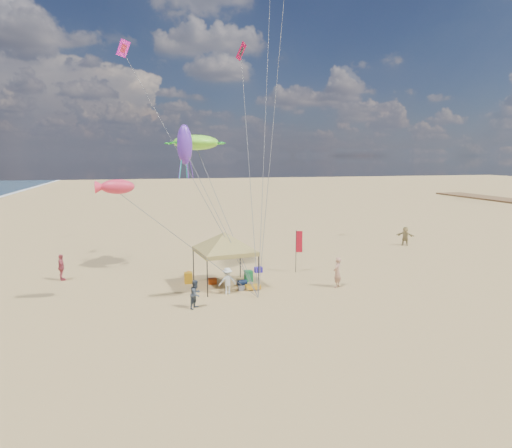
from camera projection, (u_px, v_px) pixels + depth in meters
The scene contains 21 objects.
ground at pixel (269, 300), 25.33m from camera, with size 280.00×280.00×0.00m, color tan.
canopy_tent at pixel (225, 234), 27.54m from camera, with size 6.52×6.52×4.06m.
feather_flag at pixel (298, 244), 31.15m from camera, with size 0.46×0.11×3.05m.
cooler_red at pixel (212, 281), 28.56m from camera, with size 0.54×0.38×0.38m, color #AC3F0D.
cooler_blue at pixel (258, 270), 31.43m from camera, with size 0.54×0.38×0.38m, color #221298.
bag_navy at pixel (242, 283), 28.27m from camera, with size 0.36×0.36×0.60m, color #0C1935.
bag_orange at pixel (188, 274), 30.24m from camera, with size 0.36×0.36×0.60m, color orange.
chair_green at pixel (248, 276), 29.24m from camera, with size 0.50×0.50×0.70m, color #19893E.
chair_yellow at pixel (188, 278), 28.74m from camera, with size 0.50×0.50×0.70m, color yellow.
crate_grey at pixel (241, 288), 27.20m from camera, with size 0.34×0.30×0.28m, color slate.
beach_cart at pixel (253, 287), 27.30m from camera, with size 0.90×0.50×0.24m, color orange.
person_near_a at pixel (337, 272), 27.76m from camera, with size 0.70×0.46×1.93m, color tan.
person_near_b at pixel (196, 294), 23.93m from camera, with size 0.77×0.60×1.58m, color #3C4752.
person_near_c at pixel (227, 281), 26.38m from camera, with size 1.05×0.60×1.62m, color silver.
person_far_a at pixel (61, 267), 29.28m from camera, with size 1.05×0.44×1.78m, color #B74652.
person_far_c at pixel (405, 236), 40.83m from camera, with size 1.65×0.53×1.78m, color tan.
turtle_kite at pixel (196, 142), 30.57m from camera, with size 3.16×2.52×1.05m, color #81FF30.
fish_kite at pixel (118, 187), 23.21m from camera, with size 1.74×0.87×0.78m, color #F5314D.
squid_kite at pixel (185, 145), 29.22m from camera, with size 1.01×1.01×2.64m, color #6732C0.
stunt_kite_red at pixel (241, 51), 31.26m from camera, with size 1.19×0.04×1.19m, color #B90238.
stunt_kite_pink at pixel (123, 48), 33.01m from camera, with size 1.22×0.04×1.22m, color #FF1CD2.
Camera 1 is at (-6.70, -23.43, 8.22)m, focal length 30.95 mm.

